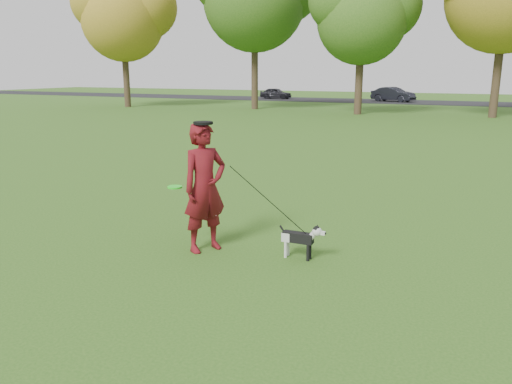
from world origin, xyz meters
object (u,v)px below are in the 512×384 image
at_px(car_mid, 393,94).
at_px(dog, 302,237).
at_px(man, 205,188).
at_px(car_left, 276,93).

bearing_deg(car_mid, dog, -153.34).
distance_m(dog, car_mid, 40.63).
bearing_deg(man, dog, -51.59).
xyz_separation_m(dog, car_mid, (-4.95, 40.33, 0.32)).
bearing_deg(car_left, dog, -156.74).
relative_size(man, dog, 2.73).
distance_m(man, car_left, 43.21).
bearing_deg(car_left, car_mid, -88.89).
relative_size(dog, car_left, 0.24).
bearing_deg(man, car_mid, 34.52).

